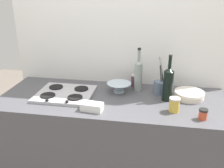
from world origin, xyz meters
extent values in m
cube|color=#4C4C51|center=(0.00, 0.00, 0.45)|extent=(1.80, 0.70, 0.90)
cube|color=white|center=(0.00, 0.38, 1.18)|extent=(1.90, 0.06, 2.37)
cube|color=#B2B2B7|center=(-0.38, -0.01, 0.91)|extent=(0.44, 0.39, 0.02)
cylinder|color=black|center=(-0.50, -0.10, 0.93)|extent=(0.12, 0.12, 0.01)
cylinder|color=black|center=(-0.27, -0.10, 0.93)|extent=(0.12, 0.12, 0.01)
cylinder|color=black|center=(-0.50, 0.08, 0.93)|extent=(0.12, 0.12, 0.01)
cylinder|color=black|center=(-0.27, 0.08, 0.93)|extent=(0.12, 0.12, 0.01)
cylinder|color=black|center=(-0.46, -0.19, 0.93)|extent=(0.02, 0.02, 0.02)
cylinder|color=black|center=(-0.31, -0.19, 0.93)|extent=(0.02, 0.02, 0.02)
cylinder|color=silver|center=(0.60, 0.10, 0.91)|extent=(0.23, 0.23, 0.01)
cylinder|color=silver|center=(0.60, 0.10, 0.92)|extent=(0.23, 0.23, 0.01)
cylinder|color=silver|center=(0.60, 0.10, 0.93)|extent=(0.23, 0.23, 0.01)
cylinder|color=silver|center=(0.60, 0.10, 0.94)|extent=(0.23, 0.23, 0.01)
cylinder|color=silver|center=(0.60, 0.10, 0.95)|extent=(0.23, 0.23, 0.01)
cylinder|color=gray|center=(0.19, 0.20, 1.02)|extent=(0.07, 0.07, 0.24)
cone|color=gray|center=(0.19, 0.20, 1.15)|extent=(0.07, 0.07, 0.02)
cylinder|color=gray|center=(0.19, 0.20, 1.21)|extent=(0.02, 0.02, 0.09)
cylinder|color=black|center=(0.19, 0.20, 1.26)|extent=(0.03, 0.03, 0.02)
cylinder|color=black|center=(0.43, 0.04, 1.02)|extent=(0.08, 0.08, 0.24)
cone|color=black|center=(0.43, 0.04, 1.15)|extent=(0.08, 0.08, 0.03)
cylinder|color=black|center=(0.43, 0.04, 1.20)|extent=(0.02, 0.02, 0.08)
cylinder|color=black|center=(0.43, 0.04, 1.25)|extent=(0.03, 0.03, 0.02)
cylinder|color=silver|center=(0.04, 0.13, 0.91)|extent=(0.09, 0.09, 0.01)
cone|color=silver|center=(0.04, 0.13, 0.94)|extent=(0.20, 0.20, 0.07)
cube|color=white|center=(-0.11, -0.23, 0.93)|extent=(0.16, 0.10, 0.06)
cylinder|color=slate|center=(0.37, 0.16, 0.95)|extent=(0.10, 0.10, 0.11)
cylinder|color=#262626|center=(0.38, 0.17, 1.07)|extent=(0.06, 0.01, 0.27)
cylinder|color=#B7B7B2|center=(0.37, 0.15, 1.08)|extent=(0.04, 0.03, 0.27)
cylinder|color=#262626|center=(0.37, 0.14, 1.05)|extent=(0.03, 0.04, 0.21)
cylinder|color=#66384C|center=(0.15, 0.27, 0.95)|extent=(0.06, 0.06, 0.10)
cylinder|color=beige|center=(0.15, 0.27, 1.01)|extent=(0.06, 0.06, 0.01)
cylinder|color=#C64C2D|center=(0.65, -0.23, 0.93)|extent=(0.06, 0.06, 0.06)
cylinder|color=black|center=(0.65, -0.23, 0.97)|extent=(0.06, 0.06, 0.01)
cylinder|color=gold|center=(0.47, -0.15, 0.95)|extent=(0.07, 0.07, 0.09)
cylinder|color=beige|center=(0.47, -0.15, 1.00)|extent=(0.08, 0.08, 0.01)
camera|label=1|loc=(0.29, -1.74, 1.72)|focal=39.40mm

